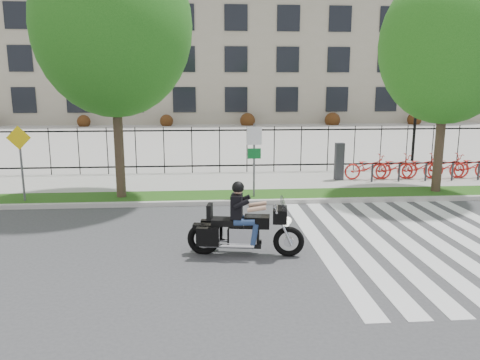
{
  "coord_description": "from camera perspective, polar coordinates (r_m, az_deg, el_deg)",
  "views": [
    {
      "loc": [
        -0.67,
        -11.0,
        3.94
      ],
      "look_at": [
        0.41,
        3.0,
        1.06
      ],
      "focal_mm": 35.0,
      "sensor_mm": 36.0,
      "label": 1
    }
  ],
  "objects": [
    {
      "name": "iron_fence",
      "position": [
        20.4,
        -2.51,
        3.7
      ],
      "size": [
        30.0,
        0.06,
        2.0
      ],
      "primitive_type": null,
      "color": "black",
      "rests_on": "sidewalk"
    },
    {
      "name": "plaza",
      "position": [
        36.21,
        -3.35,
        5.38
      ],
      "size": [
        80.0,
        34.0,
        0.1
      ],
      "primitive_type": "cube",
      "color": "#ADA9A2",
      "rests_on": "ground"
    },
    {
      "name": "curb",
      "position": [
        15.6,
        -1.83,
        -2.78
      ],
      "size": [
        60.0,
        0.2,
        0.15
      ],
      "primitive_type": "cube",
      "color": "#B5B1AA",
      "rests_on": "ground"
    },
    {
      "name": "street_tree_2",
      "position": [
        18.05,
        24.0,
        14.67
      ],
      "size": [
        4.63,
        4.63,
        7.74
      ],
      "color": "#37261E",
      "rests_on": "grass_verge"
    },
    {
      "name": "street_tree_1",
      "position": [
        16.31,
        -15.25,
        17.65
      ],
      "size": [
        5.09,
        5.09,
        8.56
      ],
      "color": "#37261E",
      "rests_on": "grass_verge"
    },
    {
      "name": "crosswalk_stripes",
      "position": [
        12.9,
        21.19,
        -6.98
      ],
      "size": [
        5.7,
        8.0,
        0.01
      ],
      "primitive_type": null,
      "color": "silver",
      "rests_on": "ground"
    },
    {
      "name": "motorcycle_rider",
      "position": [
        10.93,
        0.57,
        -5.63
      ],
      "size": [
        2.74,
        1.02,
        2.12
      ],
      "color": "black",
      "rests_on": "ground"
    },
    {
      "name": "grass_verge",
      "position": [
        16.42,
        -1.97,
        -2.04
      ],
      "size": [
        60.0,
        1.5,
        0.15
      ],
      "primitive_type": "cube",
      "color": "#234C13",
      "rests_on": "ground"
    },
    {
      "name": "lamp_post_right",
      "position": [
        25.36,
        20.74,
        9.18
      ],
      "size": [
        1.06,
        0.7,
        4.25
      ],
      "color": "black",
      "rests_on": "ground"
    },
    {
      "name": "ground",
      "position": [
        11.7,
        -0.9,
        -8.1
      ],
      "size": [
        120.0,
        120.0,
        0.0
      ],
      "primitive_type": "plane",
      "color": "#3B3B3E",
      "rests_on": "ground"
    },
    {
      "name": "sign_pole_warning",
      "position": [
        16.83,
        -25.21,
        2.97
      ],
      "size": [
        0.78,
        0.09,
        2.49
      ],
      "color": "#59595B",
      "rests_on": "grass_verge"
    },
    {
      "name": "office_building",
      "position": [
        56.24,
        -3.9,
        17.69
      ],
      "size": [
        60.0,
        21.9,
        20.15
      ],
      "color": "gray",
      "rests_on": "ground"
    },
    {
      "name": "sign_pole_regulatory",
      "position": [
        15.82,
        1.74,
        3.58
      ],
      "size": [
        0.5,
        0.09,
        2.5
      ],
      "color": "#59595B",
      "rests_on": "grass_verge"
    },
    {
      "name": "sidewalk",
      "position": [
        18.86,
        -2.3,
        -0.26
      ],
      "size": [
        60.0,
        3.5,
        0.15
      ],
      "primitive_type": "cube",
      "color": "#ADA9A2",
      "rests_on": "ground"
    },
    {
      "name": "bike_share_station",
      "position": [
        20.95,
        23.71,
        1.58
      ],
      "size": [
        8.94,
        0.88,
        1.5
      ],
      "color": "#2D2D33",
      "rests_on": "sidewalk"
    }
  ]
}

